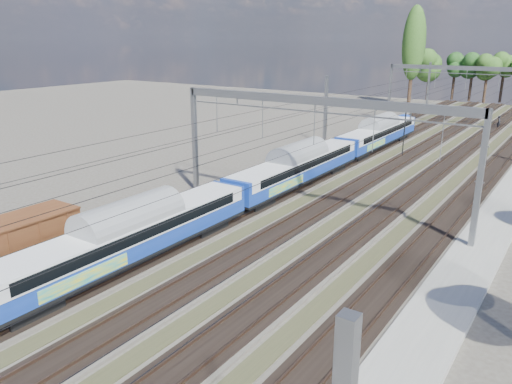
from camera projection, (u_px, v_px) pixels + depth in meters
The scene contains 7 objects.
track_bed at pixel (382, 172), 49.93m from camera, with size 21.00×130.00×0.34m.
platform at pixel (435, 320), 23.72m from camera, with size 3.00×70.00×0.30m, color gray.
catenary at pixel (415, 101), 53.95m from camera, with size 25.65×130.00×9.00m.
poplar at pixel (414, 44), 96.09m from camera, with size 4.40×4.40×19.04m.
emu_train at pixel (296, 163), 44.03m from camera, with size 2.79×58.97×4.07m.
worker at pixel (499, 122), 74.08m from camera, with size 0.70×0.46×1.92m, color black.
signal_near at pixel (405, 125), 55.61m from camera, with size 0.41×0.38×5.82m.
Camera 1 is at (16.68, -2.04, 12.98)m, focal length 35.00 mm.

